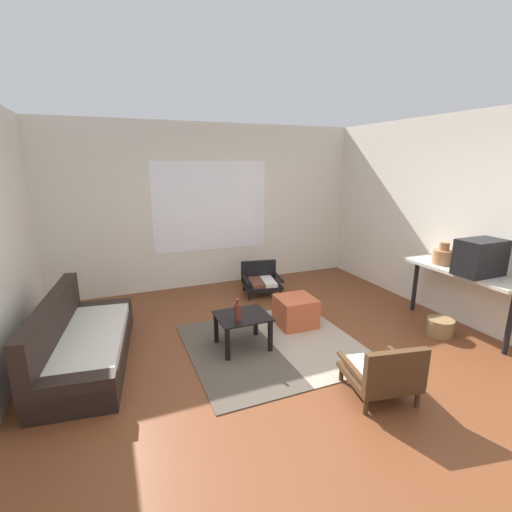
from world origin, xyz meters
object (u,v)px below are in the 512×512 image
clay_vase (443,256)px  glass_bottle (238,312)px  armchair_by_window (261,279)px  coffee_table (242,322)px  console_shelf (460,276)px  crt_television (480,257)px  couch (82,343)px  armchair_striped_foreground (383,373)px  ottoman_orange (295,311)px  wicker_basket (440,327)px

clay_vase → glass_bottle: bearing=176.0°
armchair_by_window → clay_vase: size_ratio=2.34×
coffee_table → console_shelf: (2.66, -0.60, 0.39)m
console_shelf → clay_vase: size_ratio=5.10×
crt_television → clay_vase: 0.51m
couch → coffee_table: size_ratio=3.41×
armchair_by_window → console_shelf: bearing=-51.2°
console_shelf → clay_vase: 0.34m
glass_bottle → crt_television: bearing=-14.1°
crt_television → coffee_table: bearing=162.9°
couch → clay_vase: (4.35, -0.66, 0.68)m
armchair_striped_foreground → clay_vase: 2.20m
coffee_table → ottoman_orange: coffee_table is taller
armchair_striped_foreground → clay_vase: size_ratio=2.36×
console_shelf → crt_television: (-0.00, -0.22, 0.30)m
clay_vase → armchair_striped_foreground: bearing=-150.2°
crt_television → wicker_basket: size_ratio=1.75×
couch → armchair_striped_foreground: 3.05m
coffee_table → wicker_basket: (2.36, -0.65, -0.21)m
crt_television → ottoman_orange: bearing=148.8°
console_shelf → clay_vase: bearing=90.0°
crt_television → clay_vase: size_ratio=1.92×
armchair_striped_foreground → ottoman_orange: (0.01, 1.64, -0.07)m
crt_television → clay_vase: bearing=89.6°
glass_bottle → wicker_basket: glass_bottle is taller
armchair_by_window → ottoman_orange: (-0.06, -1.30, -0.04)m
couch → wicker_basket: couch is taller
coffee_table → armchair_by_window: (0.91, 1.58, -0.09)m
ottoman_orange → wicker_basket: (1.52, -0.93, -0.09)m
console_shelf → ottoman_orange: bearing=154.2°
coffee_table → clay_vase: 2.74m
coffee_table → armchair_by_window: bearing=60.1°
coffee_table → glass_bottle: glass_bottle is taller
couch → console_shelf: (4.35, -0.94, 0.49)m
armchair_by_window → glass_bottle: 2.00m
coffee_table → console_shelf: 2.75m
coffee_table → wicker_basket: coffee_table is taller
armchair_by_window → couch: bearing=-154.6°
glass_bottle → wicker_basket: (2.47, -0.52, -0.40)m
clay_vase → console_shelf: bearing=-90.0°
coffee_table → glass_bottle: size_ratio=2.29×
armchair_by_window → armchair_striped_foreground: bearing=-91.4°
couch → coffee_table: bearing=-11.6°
armchair_by_window → console_shelf: (1.75, -2.18, 0.48)m
console_shelf → glass_bottle: bearing=170.3°
clay_vase → crt_television: bearing=-90.4°
armchair_striped_foreground → glass_bottle: 1.57m
wicker_basket → glass_bottle: bearing=168.0°
ottoman_orange → glass_bottle: 1.08m
coffee_table → armchair_striped_foreground: (0.84, -1.36, -0.06)m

